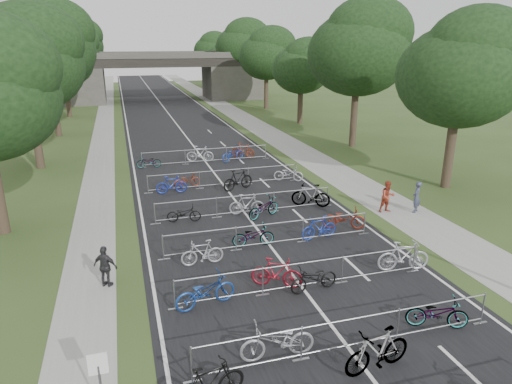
# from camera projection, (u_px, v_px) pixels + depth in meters

# --- Properties ---
(road) EXTENTS (11.00, 140.00, 0.01)m
(road) POSITION_uv_depth(u_px,v_px,m) (170.00, 115.00, 55.46)
(road) COLOR black
(road) RESTS_ON ground
(sidewalk_right) EXTENTS (3.00, 140.00, 0.01)m
(sidewalk_right) POSITION_uv_depth(u_px,v_px,m) (233.00, 112.00, 57.64)
(sidewalk_right) COLOR gray
(sidewalk_right) RESTS_ON ground
(sidewalk_left) EXTENTS (2.00, 140.00, 0.01)m
(sidewalk_left) POSITION_uv_depth(u_px,v_px,m) (105.00, 118.00, 53.43)
(sidewalk_left) COLOR gray
(sidewalk_left) RESTS_ON ground
(lane_markings) EXTENTS (0.12, 140.00, 0.00)m
(lane_markings) POSITION_uv_depth(u_px,v_px,m) (170.00, 115.00, 55.47)
(lane_markings) COLOR silver
(lane_markings) RESTS_ON ground
(overpass_bridge) EXTENTS (31.00, 8.00, 7.05)m
(overpass_bridge) POSITION_uv_depth(u_px,v_px,m) (157.00, 76.00, 68.00)
(overpass_bridge) COLOR #41403A
(overpass_bridge) RESTS_ON ground
(park_sign) EXTENTS (0.45, 0.06, 1.83)m
(park_sign) POSITION_uv_depth(u_px,v_px,m) (99.00, 374.00, 10.47)
(park_sign) COLOR #4C4C51
(park_sign) RESTS_ON ground
(tree_right_0) EXTENTS (7.17, 7.17, 10.93)m
(tree_right_0) POSITION_uv_depth(u_px,v_px,m) (463.00, 71.00, 25.85)
(tree_right_0) COLOR #33261C
(tree_right_0) RESTS_ON ground
(tree_left_1) EXTENTS (7.56, 7.56, 11.53)m
(tree_left_1) POSITION_uv_depth(u_px,v_px,m) (26.00, 61.00, 30.00)
(tree_left_1) COLOR #33261C
(tree_left_1) RESTS_ON ground
(tree_right_1) EXTENTS (8.18, 8.18, 12.47)m
(tree_right_1) POSITION_uv_depth(u_px,v_px,m) (360.00, 50.00, 36.46)
(tree_right_1) COLOR #33261C
(tree_right_1) RESTS_ON ground
(tree_left_2) EXTENTS (8.40, 8.40, 12.81)m
(tree_left_2) POSITION_uv_depth(u_px,v_px,m) (48.00, 46.00, 40.66)
(tree_left_2) COLOR #33261C
(tree_left_2) RESTS_ON ground
(tree_right_2) EXTENTS (6.16, 6.16, 9.39)m
(tree_right_2) POSITION_uv_depth(u_px,v_px,m) (302.00, 67.00, 47.99)
(tree_right_2) COLOR #33261C
(tree_right_2) RESTS_ON ground
(tree_left_3) EXTENTS (6.72, 6.72, 10.25)m
(tree_left_3) POSITION_uv_depth(u_px,v_px,m) (64.00, 60.00, 52.08)
(tree_left_3) COLOR #33261C
(tree_left_3) RESTS_ON ground
(tree_right_3) EXTENTS (7.17, 7.17, 10.93)m
(tree_right_3) POSITION_uv_depth(u_px,v_px,m) (267.00, 54.00, 58.60)
(tree_right_3) COLOR #33261C
(tree_right_3) RESTS_ON ground
(tree_left_4) EXTENTS (7.56, 7.56, 11.53)m
(tree_left_4) POSITION_uv_depth(u_px,v_px,m) (71.00, 51.00, 62.74)
(tree_left_4) COLOR #33261C
(tree_left_4) RESTS_ON ground
(tree_right_4) EXTENTS (8.18, 8.18, 12.47)m
(tree_right_4) POSITION_uv_depth(u_px,v_px,m) (243.00, 46.00, 69.20)
(tree_right_4) COLOR #33261C
(tree_right_4) RESTS_ON ground
(tree_left_5) EXTENTS (8.40, 8.40, 12.81)m
(tree_left_5) POSITION_uv_depth(u_px,v_px,m) (77.00, 44.00, 73.40)
(tree_left_5) COLOR #33261C
(tree_left_5) RESTS_ON ground
(tree_right_5) EXTENTS (6.16, 6.16, 9.39)m
(tree_right_5) POSITION_uv_depth(u_px,v_px,m) (226.00, 57.00, 80.73)
(tree_right_5) COLOR #33261C
(tree_right_5) RESTS_ON ground
(tree_left_6) EXTENTS (6.72, 6.72, 10.25)m
(tree_left_6) POSITION_uv_depth(u_px,v_px,m) (83.00, 53.00, 84.82)
(tree_left_6) COLOR #33261C
(tree_left_6) RESTS_ON ground
(tree_right_6) EXTENTS (7.17, 7.17, 10.93)m
(tree_right_6) POSITION_uv_depth(u_px,v_px,m) (212.00, 50.00, 91.34)
(tree_right_6) COLOR #33261C
(tree_right_6) RESTS_ON ground
(barrier_row_1) EXTENTS (9.70, 0.08, 1.10)m
(barrier_row_1) POSITION_uv_depth(u_px,v_px,m) (351.00, 334.00, 13.09)
(barrier_row_1) COLOR #93959A
(barrier_row_1) RESTS_ON ground
(barrier_row_2) EXTENTS (9.70, 0.08, 1.10)m
(barrier_row_2) POSITION_uv_depth(u_px,v_px,m) (303.00, 275.00, 16.37)
(barrier_row_2) COLOR #93959A
(barrier_row_2) RESTS_ON ground
(barrier_row_3) EXTENTS (9.70, 0.08, 1.10)m
(barrier_row_3) POSITION_uv_depth(u_px,v_px,m) (270.00, 235.00, 19.82)
(barrier_row_3) COLOR #93959A
(barrier_row_3) RESTS_ON ground
(barrier_row_4) EXTENTS (9.70, 0.08, 1.10)m
(barrier_row_4) POSITION_uv_depth(u_px,v_px,m) (246.00, 205.00, 23.46)
(barrier_row_4) COLOR #93959A
(barrier_row_4) RESTS_ON ground
(barrier_row_5) EXTENTS (9.70, 0.08, 1.10)m
(barrier_row_5) POSITION_uv_depth(u_px,v_px,m) (224.00, 178.00, 28.01)
(barrier_row_5) COLOR #93959A
(barrier_row_5) RESTS_ON ground
(barrier_row_6) EXTENTS (9.70, 0.08, 1.10)m
(barrier_row_6) POSITION_uv_depth(u_px,v_px,m) (206.00, 156.00, 33.47)
(barrier_row_6) COLOR #93959A
(barrier_row_6) RESTS_ON ground
(bike_4) EXTENTS (1.99, 0.98, 1.15)m
(bike_4) POSITION_uv_depth(u_px,v_px,m) (209.00, 384.00, 11.13)
(bike_4) COLOR black
(bike_4) RESTS_ON ground
(bike_5) EXTENTS (2.19, 0.85, 1.14)m
(bike_5) POSITION_uv_depth(u_px,v_px,m) (278.00, 342.00, 12.73)
(bike_5) COLOR #98999F
(bike_5) RESTS_ON ground
(bike_6) EXTENTS (2.17, 0.89, 1.26)m
(bike_6) POSITION_uv_depth(u_px,v_px,m) (378.00, 350.00, 12.26)
(bike_6) COLOR #93959A
(bike_6) RESTS_ON ground
(bike_7) EXTENTS (2.02, 1.36, 1.00)m
(bike_7) POSITION_uv_depth(u_px,v_px,m) (437.00, 313.00, 14.17)
(bike_7) COLOR #93959A
(bike_7) RESTS_ON ground
(bike_8) EXTENTS (2.26, 1.20, 1.13)m
(bike_8) POSITION_uv_depth(u_px,v_px,m) (205.00, 292.00, 15.28)
(bike_8) COLOR navy
(bike_8) RESTS_ON ground
(bike_9) EXTENTS (1.93, 1.37, 1.14)m
(bike_9) POSITION_uv_depth(u_px,v_px,m) (277.00, 273.00, 16.49)
(bike_9) COLOR maroon
(bike_9) RESTS_ON ground
(bike_10) EXTENTS (1.93, 0.87, 0.98)m
(bike_10) POSITION_uv_depth(u_px,v_px,m) (314.00, 279.00, 16.25)
(bike_10) COLOR black
(bike_10) RESTS_ON ground
(bike_11) EXTENTS (2.14, 0.94, 1.24)m
(bike_11) POSITION_uv_depth(u_px,v_px,m) (403.00, 256.00, 17.66)
(bike_11) COLOR #A5A5AD
(bike_11) RESTS_ON ground
(bike_12) EXTENTS (1.75, 0.53, 1.04)m
(bike_12) POSITION_uv_depth(u_px,v_px,m) (202.00, 253.00, 18.17)
(bike_12) COLOR #A5A5AD
(bike_12) RESTS_ON ground
(bike_13) EXTENTS (1.89, 0.78, 0.97)m
(bike_13) POSITION_uv_depth(u_px,v_px,m) (253.00, 236.00, 19.85)
(bike_13) COLOR #93959A
(bike_13) RESTS_ON ground
(bike_14) EXTENTS (1.84, 0.75, 1.08)m
(bike_14) POSITION_uv_depth(u_px,v_px,m) (319.00, 228.00, 20.56)
(bike_14) COLOR #1B3397
(bike_14) RESTS_ON ground
(bike_15) EXTENTS (2.13, 1.39, 1.06)m
(bike_15) POSITION_uv_depth(u_px,v_px,m) (344.00, 218.00, 21.69)
(bike_15) COLOR maroon
(bike_15) RESTS_ON ground
(bike_16) EXTENTS (1.74, 0.85, 0.88)m
(bike_16) POSITION_uv_depth(u_px,v_px,m) (184.00, 214.00, 22.53)
(bike_16) COLOR black
(bike_16) RESTS_ON ground
(bike_17) EXTENTS (1.90, 0.83, 1.11)m
(bike_17) POSITION_uv_depth(u_px,v_px,m) (247.00, 204.00, 23.45)
(bike_17) COLOR gray
(bike_17) RESTS_ON ground
(bike_18) EXTENTS (2.08, 1.48, 1.04)m
(bike_18) POSITION_uv_depth(u_px,v_px,m) (263.00, 208.00, 23.08)
(bike_18) COLOR #93959A
(bike_18) RESTS_ON ground
(bike_19) EXTENTS (2.11, 1.57, 1.26)m
(bike_19) POSITION_uv_depth(u_px,v_px,m) (311.00, 195.00, 24.59)
(bike_19) COLOR #93959A
(bike_19) RESTS_ON ground
(bike_20) EXTENTS (1.83, 0.60, 1.08)m
(bike_20) POSITION_uv_depth(u_px,v_px,m) (171.00, 185.00, 26.72)
(bike_20) COLOR #1C2E9A
(bike_20) RESTS_ON ground
(bike_21) EXTENTS (1.76, 0.93, 0.88)m
(bike_21) POSITION_uv_depth(u_px,v_px,m) (187.00, 180.00, 27.91)
(bike_21) COLOR maroon
(bike_21) RESTS_ON ground
(bike_22) EXTENTS (2.17, 1.31, 1.26)m
(bike_22) POSITION_uv_depth(u_px,v_px,m) (238.00, 180.00, 27.36)
(bike_22) COLOR black
(bike_22) RESTS_ON ground
(bike_23) EXTENTS (1.97, 1.37, 0.98)m
(bike_23) POSITION_uv_depth(u_px,v_px,m) (288.00, 174.00, 29.14)
(bike_23) COLOR #ACABB3
(bike_23) RESTS_ON ground
(bike_24) EXTENTS (1.70, 0.65, 0.88)m
(bike_24) POSITION_uv_depth(u_px,v_px,m) (149.00, 162.00, 32.16)
(bike_24) COLOR #93959A
(bike_24) RESTS_ON ground
(bike_25) EXTENTS (2.10, 1.07, 1.21)m
(bike_25) POSITION_uv_depth(u_px,v_px,m) (200.00, 154.00, 33.73)
(bike_25) COLOR #A5A5AD
(bike_25) RESTS_ON ground
(bike_26) EXTENTS (2.18, 1.65, 1.10)m
(bike_26) POSITION_uv_depth(u_px,v_px,m) (233.00, 154.00, 33.99)
(bike_26) COLOR #1C3A9A
(bike_26) RESTS_ON ground
(bike_27) EXTENTS (1.84, 1.44, 1.11)m
(bike_27) POSITION_uv_depth(u_px,v_px,m) (243.00, 150.00, 35.03)
(bike_27) COLOR maroon
(bike_27) RESTS_ON ground
(pedestrian_a) EXTENTS (0.72, 0.70, 1.66)m
(pedestrian_a) POSITION_uv_depth(u_px,v_px,m) (416.00, 197.00, 23.69)
(pedestrian_a) COLOR #373C53
(pedestrian_a) RESTS_ON ground
(pedestrian_b) EXTENTS (0.82, 0.65, 1.67)m
(pedestrian_b) POSITION_uv_depth(u_px,v_px,m) (388.00, 197.00, 23.71)
(pedestrian_b) COLOR #A03823
(pedestrian_b) RESTS_ON ground
(pedestrian_c) EXTENTS (0.99, 0.80, 1.58)m
(pedestrian_c) POSITION_uv_depth(u_px,v_px,m) (105.00, 267.00, 16.47)
(pedestrian_c) COLOR #28272A
(pedestrian_c) RESTS_ON ground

